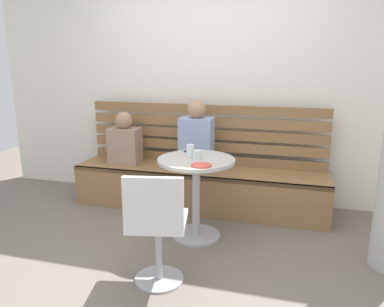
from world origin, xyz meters
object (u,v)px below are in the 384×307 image
at_px(cup_water_clear, 190,151).
at_px(cup_glass_short, 197,155).
at_px(phone_on_table, 191,152).
at_px(booth_bench, 199,189).
at_px(person_child_left, 125,141).
at_px(person_adult, 196,139).
at_px(white_chair, 156,225).
at_px(cafe_table, 196,183).
at_px(plate_small, 201,165).

xyz_separation_m(cup_water_clear, cup_glass_short, (0.08, -0.07, -0.02)).
relative_size(cup_glass_short, phone_on_table, 0.57).
distance_m(booth_bench, person_child_left, 0.98).
xyz_separation_m(person_child_left, phone_on_table, (0.89, -0.47, 0.05)).
relative_size(person_adult, person_child_left, 1.26).
height_order(cup_water_clear, cup_glass_short, cup_water_clear).
distance_m(white_chair, cup_water_clear, 0.93).
relative_size(person_child_left, cup_glass_short, 7.32).
height_order(cafe_table, person_child_left, person_child_left).
bearing_deg(person_child_left, cup_water_clear, -33.74).
bearing_deg(white_chair, cup_water_clear, 90.02).
bearing_deg(plate_small, person_child_left, 141.20).
bearing_deg(person_child_left, white_chair, -57.92).
distance_m(cafe_table, person_child_left, 1.22).
bearing_deg(phone_on_table, cup_water_clear, -121.80).
bearing_deg(person_child_left, cafe_table, -33.97).
bearing_deg(cup_glass_short, phone_on_table, 119.37).
xyz_separation_m(cafe_table, person_child_left, (-1.00, 0.67, 0.18)).
height_order(cup_water_clear, plate_small, cup_water_clear).
bearing_deg(booth_bench, cup_glass_short, -76.61).
xyz_separation_m(white_chair, person_adult, (-0.10, 1.46, 0.30)).
distance_m(person_adult, plate_small, 0.90).
distance_m(person_child_left, phone_on_table, 1.01).
bearing_deg(person_adult, cup_glass_short, -74.53).
height_order(booth_bench, cup_glass_short, cup_glass_short).
distance_m(person_child_left, plate_small, 1.41).
bearing_deg(person_child_left, plate_small, -38.80).
bearing_deg(cafe_table, booth_bench, 102.51).
bearing_deg(cup_glass_short, white_chair, -96.08).
distance_m(cafe_table, cup_water_clear, 0.29).
bearing_deg(white_chair, person_child_left, 122.08).
distance_m(cafe_table, cup_glass_short, 0.26).
distance_m(person_child_left, cup_water_clear, 1.12).
bearing_deg(plate_small, cup_glass_short, 113.60).
bearing_deg(phone_on_table, person_child_left, 105.67).
height_order(white_chair, person_adult, person_adult).
xyz_separation_m(person_adult, cup_glass_short, (0.18, -0.67, 0.01)).
xyz_separation_m(cup_glass_short, phone_on_table, (-0.12, 0.22, -0.04)).
xyz_separation_m(booth_bench, cafe_table, (0.15, -0.67, 0.30)).
height_order(booth_bench, white_chair, white_chair).
distance_m(cafe_table, white_chair, 0.82).
bearing_deg(cup_glass_short, person_adult, 105.47).
distance_m(booth_bench, cup_glass_short, 0.90).
distance_m(white_chair, person_child_left, 1.77).
height_order(booth_bench, person_adult, person_adult).
distance_m(white_chair, cup_glass_short, 0.86).
distance_m(cafe_table, plate_small, 0.32).
height_order(cup_glass_short, plate_small, cup_glass_short).
bearing_deg(cafe_table, white_chair, -94.87).
bearing_deg(booth_bench, person_child_left, 179.53).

